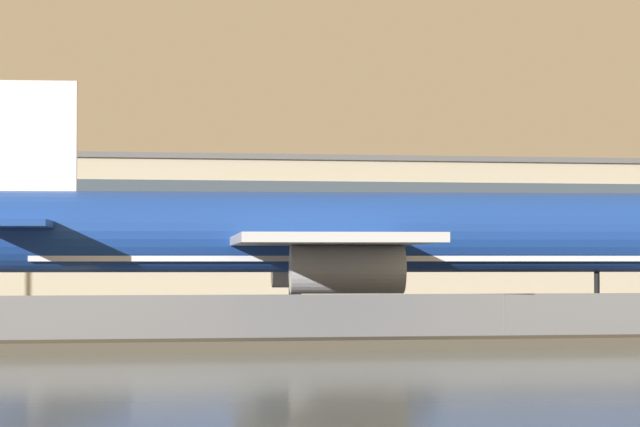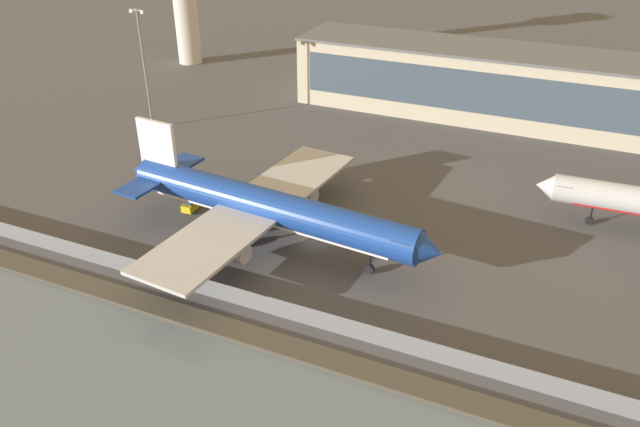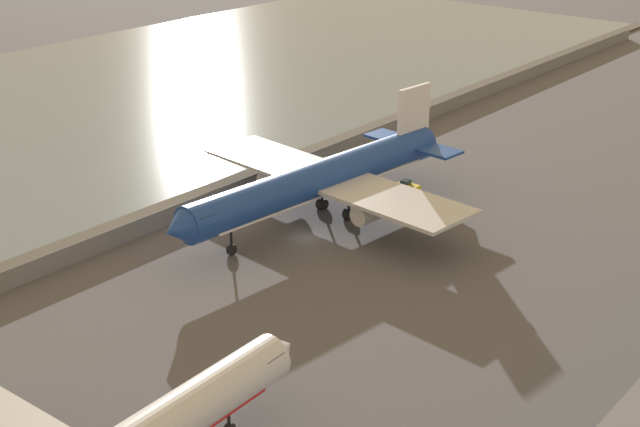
# 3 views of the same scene
# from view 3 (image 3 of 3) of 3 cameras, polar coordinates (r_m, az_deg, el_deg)

# --- Properties ---
(ground_plane) EXTENTS (500.00, 500.00, 0.00)m
(ground_plane) POSITION_cam_3_polar(r_m,az_deg,el_deg) (109.67, -0.83, -1.56)
(ground_plane) COLOR #4C4C51
(shoreline_seawall) EXTENTS (320.00, 3.00, 0.50)m
(shoreline_seawall) POSITION_cam_3_polar(r_m,az_deg,el_deg) (122.85, -8.12, 1.09)
(shoreline_seawall) COLOR #474238
(shoreline_seawall) RESTS_ON ground
(perimeter_fence) EXTENTS (280.00, 0.10, 2.40)m
(perimeter_fence) POSITION_cam_3_polar(r_m,az_deg,el_deg) (119.41, -6.68, 1.00)
(perimeter_fence) COLOR slate
(perimeter_fence) RESTS_ON ground
(cargo_jet_blue) EXTENTS (47.75, 41.00, 14.28)m
(cargo_jet_blue) POSITION_cam_3_polar(r_m,az_deg,el_deg) (113.19, 0.20, 2.22)
(cargo_jet_blue) COLOR #193D93
(cargo_jet_blue) RESTS_ON ground
(baggage_tug) EXTENTS (1.71, 3.25, 1.80)m
(baggage_tug) POSITION_cam_3_polar(r_m,az_deg,el_deg) (123.82, 5.63, 1.67)
(baggage_tug) COLOR yellow
(baggage_tug) RESTS_ON ground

